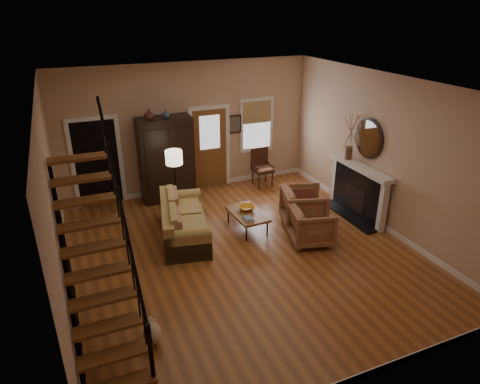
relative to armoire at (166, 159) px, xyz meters
name	(u,v)px	position (x,y,z in m)	size (l,w,h in m)	color
room	(194,157)	(0.29, -1.39, 0.46)	(7.00, 7.33, 3.30)	#9C5627
staircase	(94,242)	(-2.08, -4.45, 0.55)	(0.94, 2.80, 3.20)	brown
fireplace	(360,186)	(3.83, -2.65, -0.31)	(0.33, 1.95, 2.30)	black
armoire	(166,159)	(0.00, 0.00, 0.00)	(1.30, 0.60, 2.10)	black
vase_a	(149,114)	(-0.35, -0.10, 1.17)	(0.24, 0.24, 0.25)	#4C2619
vase_b	(166,114)	(0.05, -0.10, 1.16)	(0.20, 0.20, 0.21)	#334C60
sofa	(184,221)	(-0.19, -2.08, -0.66)	(0.90, 2.09, 0.78)	tan
coffee_table	(247,221)	(1.17, -2.29, -0.85)	(0.62, 1.06, 0.41)	brown
bowl	(247,208)	(1.22, -2.14, -0.60)	(0.36, 0.36, 0.09)	orange
books	(248,219)	(1.05, -2.59, -0.62)	(0.19, 0.27, 0.05)	beige
armchair_left	(311,225)	(2.16, -3.30, -0.66)	(0.83, 0.86, 0.78)	brown
armchair_right	(304,207)	(2.42, -2.57, -0.62)	(0.91, 0.94, 0.85)	brown
floor_lamp	(176,185)	(-0.09, -1.14, -0.23)	(0.37, 0.37, 1.63)	black
side_chair	(263,168)	(2.55, -0.20, -0.54)	(0.54, 0.54, 1.02)	#3E2213
dog	(152,334)	(-1.50, -4.89, -0.89)	(0.26, 0.44, 0.32)	tan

